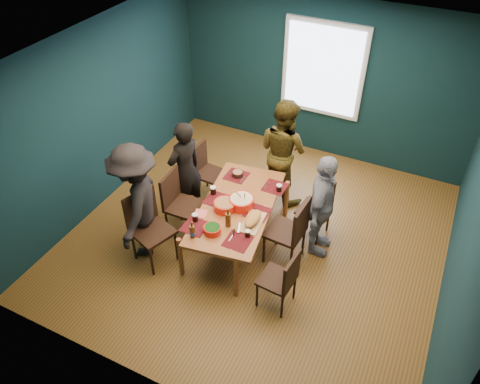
# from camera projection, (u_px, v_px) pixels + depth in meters

# --- Properties ---
(room) EXTENTS (5.01, 5.01, 2.71)m
(room) POSITION_uv_depth(u_px,v_px,m) (269.00, 148.00, 6.05)
(room) COLOR brown
(room) RESTS_ON ground
(dining_table) EXTENTS (1.17, 1.93, 0.69)m
(dining_table) POSITION_uv_depth(u_px,v_px,m) (237.00, 210.00, 6.24)
(dining_table) COLOR #A76132
(dining_table) RESTS_ON floor
(chair_left_far) EXTENTS (0.43, 0.43, 0.89)m
(chair_left_far) POSITION_uv_depth(u_px,v_px,m) (205.00, 167.00, 7.16)
(chair_left_far) COLOR black
(chair_left_far) RESTS_ON floor
(chair_left_mid) EXTENTS (0.46, 0.46, 0.99)m
(chair_left_mid) POSITION_uv_depth(u_px,v_px,m) (178.00, 199.00, 6.48)
(chair_left_mid) COLOR black
(chair_left_mid) RESTS_ON floor
(chair_left_near) EXTENTS (0.60, 0.60, 1.04)m
(chair_left_near) POSITION_uv_depth(u_px,v_px,m) (147.00, 222.00, 6.07)
(chair_left_near) COLOR black
(chair_left_near) RESTS_ON floor
(chair_right_far) EXTENTS (0.45, 0.45, 0.89)m
(chair_right_far) POSITION_uv_depth(u_px,v_px,m) (320.00, 208.00, 6.43)
(chair_right_far) COLOR black
(chair_right_far) RESTS_ON floor
(chair_right_mid) EXTENTS (0.49, 0.49, 1.02)m
(chair_right_mid) POSITION_uv_depth(u_px,v_px,m) (292.00, 228.00, 6.00)
(chair_right_mid) COLOR black
(chair_right_mid) RESTS_ON floor
(chair_right_near) EXTENTS (0.43, 0.43, 0.88)m
(chair_right_near) POSITION_uv_depth(u_px,v_px,m) (283.00, 277.00, 5.48)
(chair_right_near) COLOR black
(chair_right_near) RESTS_ON floor
(person_far_left) EXTENTS (0.54, 0.66, 1.54)m
(person_far_left) POSITION_uv_depth(u_px,v_px,m) (185.00, 170.00, 6.69)
(person_far_left) COLOR black
(person_far_left) RESTS_ON floor
(person_back) EXTENTS (0.99, 0.89, 1.67)m
(person_back) POSITION_uv_depth(u_px,v_px,m) (283.00, 150.00, 6.96)
(person_back) COLOR black
(person_back) RESTS_ON floor
(person_right) EXTENTS (0.46, 0.93, 1.54)m
(person_right) POSITION_uv_depth(u_px,v_px,m) (321.00, 207.00, 6.06)
(person_right) COLOR silver
(person_right) RESTS_ON floor
(person_near_left) EXTENTS (0.98, 1.25, 1.69)m
(person_near_left) POSITION_uv_depth(u_px,v_px,m) (137.00, 202.00, 6.02)
(person_near_left) COLOR black
(person_near_left) RESTS_ON floor
(bowl_salad) EXTENTS (0.29, 0.29, 0.12)m
(bowl_salad) POSITION_uv_depth(u_px,v_px,m) (225.00, 205.00, 6.11)
(bowl_salad) COLOR red
(bowl_salad) RESTS_ON dining_table
(bowl_dumpling) EXTENTS (0.33, 0.33, 0.31)m
(bowl_dumpling) POSITION_uv_depth(u_px,v_px,m) (241.00, 202.00, 6.15)
(bowl_dumpling) COLOR red
(bowl_dumpling) RESTS_ON dining_table
(bowl_herbs) EXTENTS (0.22, 0.22, 0.10)m
(bowl_herbs) POSITION_uv_depth(u_px,v_px,m) (212.00, 229.00, 5.78)
(bowl_herbs) COLOR red
(bowl_herbs) RESTS_ON dining_table
(cutting_board) EXTENTS (0.28, 0.56, 0.12)m
(cutting_board) POSITION_uv_depth(u_px,v_px,m) (253.00, 220.00, 5.91)
(cutting_board) COLOR #D9B075
(cutting_board) RESTS_ON dining_table
(small_bowl) EXTENTS (0.17, 0.17, 0.07)m
(small_bowl) POSITION_uv_depth(u_px,v_px,m) (238.00, 174.00, 6.69)
(small_bowl) COLOR black
(small_bowl) RESTS_ON dining_table
(beer_bottle_a) EXTENTS (0.07, 0.07, 0.25)m
(beer_bottle_a) POSITION_uv_depth(u_px,v_px,m) (192.00, 232.00, 5.69)
(beer_bottle_a) COLOR #4A2D0D
(beer_bottle_a) RESTS_ON dining_table
(beer_bottle_b) EXTENTS (0.07, 0.07, 0.28)m
(beer_bottle_b) POSITION_uv_depth(u_px,v_px,m) (228.00, 219.00, 5.84)
(beer_bottle_b) COLOR #4A2D0D
(beer_bottle_b) RESTS_ON dining_table
(cola_glass_a) EXTENTS (0.08, 0.08, 0.11)m
(cola_glass_a) POSITION_uv_depth(u_px,v_px,m) (195.00, 217.00, 5.94)
(cola_glass_a) COLOR black
(cola_glass_a) RESTS_ON dining_table
(cola_glass_b) EXTENTS (0.07, 0.07, 0.10)m
(cola_glass_b) POSITION_uv_depth(u_px,v_px,m) (248.00, 233.00, 5.72)
(cola_glass_b) COLOR black
(cola_glass_b) RESTS_ON dining_table
(cola_glass_c) EXTENTS (0.08, 0.08, 0.11)m
(cola_glass_c) POSITION_uv_depth(u_px,v_px,m) (279.00, 188.00, 6.41)
(cola_glass_c) COLOR black
(cola_glass_c) RESTS_ON dining_table
(cola_glass_d) EXTENTS (0.08, 0.08, 0.12)m
(cola_glass_d) POSITION_uv_depth(u_px,v_px,m) (213.00, 190.00, 6.36)
(cola_glass_d) COLOR black
(cola_glass_d) RESTS_ON dining_table
(napkin_a) EXTENTS (0.16, 0.16, 0.00)m
(napkin_a) POSITION_uv_depth(u_px,v_px,m) (266.00, 210.00, 6.14)
(napkin_a) COLOR #E86168
(napkin_a) RESTS_ON dining_table
(napkin_b) EXTENTS (0.19, 0.19, 0.00)m
(napkin_b) POSITION_uv_depth(u_px,v_px,m) (201.00, 213.00, 6.08)
(napkin_b) COLOR #E86168
(napkin_b) RESTS_ON dining_table
(napkin_c) EXTENTS (0.20, 0.20, 0.00)m
(napkin_c) POSITION_uv_depth(u_px,v_px,m) (237.00, 246.00, 5.63)
(napkin_c) COLOR #E86168
(napkin_c) RESTS_ON dining_table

